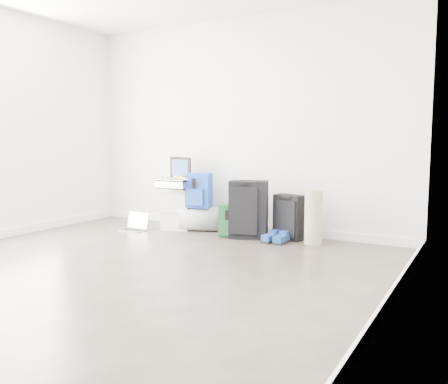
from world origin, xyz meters
The scene contains 14 objects.
ground centered at (0.00, 0.00, 0.00)m, with size 5.00×5.00×0.00m, color #332C25.
room_envelope centered at (0.00, 0.02, 1.72)m, with size 4.52×5.02×2.71m.
boxes_stack centered at (-0.75, 2.11, 0.27)m, with size 0.45×0.41×0.53m.
briefcase centered at (-0.75, 2.11, 0.60)m, with size 0.44×0.33×0.13m, color #B2B2B7.
painting centered at (-0.75, 2.21, 0.80)m, with size 0.37×0.10×0.28m.
drone centered at (-0.67, 2.09, 0.68)m, with size 0.42×0.42×0.05m.
duffel_bag centered at (-0.42, 2.17, 0.15)m, with size 0.31×0.31×0.50m, color gray.
blue_backpack centered at (-0.42, 2.14, 0.52)m, with size 0.35×0.29×0.44m.
large_suitcase centered at (0.33, 2.07, 0.34)m, with size 0.50×0.40×0.69m.
green_backpack centered at (0.12, 2.02, 0.19)m, with size 0.32×0.27×0.39m.
carry_on centered at (0.78, 2.24, 0.27)m, with size 0.37×0.27×0.53m.
shoes centered at (0.72, 2.01, 0.05)m, with size 0.27×0.30×0.09m.
rolled_rug centered at (1.11, 2.13, 0.31)m, with size 0.20×0.20×0.61m, color #9C916E.
laptop centered at (-1.17, 1.78, 0.05)m, with size 0.32×0.23×0.23m.
Camera 1 is at (2.82, -2.93, 1.18)m, focal length 38.00 mm.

